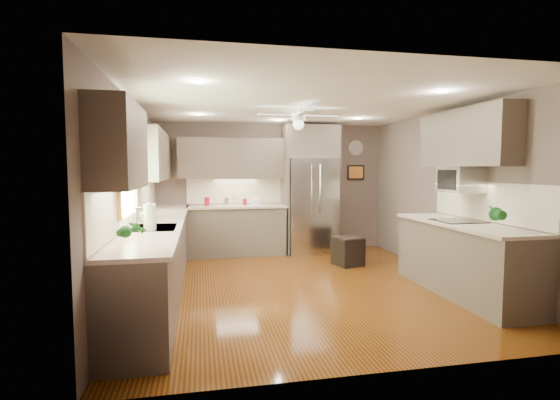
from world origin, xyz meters
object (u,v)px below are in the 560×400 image
object	(u,v)px
canister_c	(236,200)
paper_towel	(150,218)
bowl	(257,203)
soap_bottle	(145,216)
canister_a	(207,201)
refrigerator	(311,191)
potted_plant_left	(133,230)
potted_plant_right	(497,214)
stool	(348,251)
canister_b	(226,202)
canister_d	(245,202)
microwave	(460,180)

from	to	relation	value
canister_c	paper_towel	distance (m)	3.23
canister_c	bowl	size ratio (longest dim) A/B	0.83
soap_bottle	canister_a	bearing A→B (deg)	72.06
canister_a	refrigerator	distance (m)	1.98
soap_bottle	canister_c	bearing A→B (deg)	61.83
potted_plant_left	paper_towel	size ratio (longest dim) A/B	1.01
potted_plant_right	stool	bearing A→B (deg)	109.84
canister_a	paper_towel	world-z (taller)	paper_towel
canister_b	canister_c	distance (m)	0.18
canister_c	potted_plant_right	distance (m)	4.50
canister_d	microwave	distance (m)	3.83
refrigerator	potted_plant_left	bearing A→B (deg)	-123.73
potted_plant_right	bowl	bearing A→B (deg)	121.87
soap_bottle	potted_plant_left	size ratio (longest dim) A/B	0.63
microwave	soap_bottle	bearing A→B (deg)	175.57
canister_c	refrigerator	xyz separation A→B (m)	(1.44, -0.08, 0.16)
canister_d	potted_plant_right	size ratio (longest dim) A/B	0.34
canister_a	canister_b	world-z (taller)	canister_a
potted_plant_right	stool	world-z (taller)	potted_plant_right
canister_b	stool	xyz separation A→B (m)	(1.95, -1.25, -0.77)
canister_b	microwave	size ratio (longest dim) A/B	0.28
potted_plant_right	refrigerator	bearing A→B (deg)	108.61
canister_c	microwave	bearing A→B (deg)	-45.17
canister_d	canister_c	bearing A→B (deg)	174.50
bowl	canister_c	bearing A→B (deg)	174.57
canister_b	canister_d	xyz separation A→B (m)	(0.35, -0.02, -0.01)
refrigerator	canister_d	bearing A→B (deg)	177.30
potted_plant_right	paper_towel	world-z (taller)	potted_plant_right
potted_plant_right	canister_c	bearing A→B (deg)	125.97
canister_b	potted_plant_right	world-z (taller)	potted_plant_right
soap_bottle	bowl	world-z (taller)	soap_bottle
canister_d	microwave	size ratio (longest dim) A/B	0.22
canister_c	bowl	distance (m)	0.41
canister_c	microwave	size ratio (longest dim) A/B	0.35
refrigerator	stool	bearing A→B (deg)	-73.98
canister_b	refrigerator	xyz separation A→B (m)	(1.62, -0.08, 0.18)
refrigerator	stool	distance (m)	1.54
bowl	canister_b	bearing A→B (deg)	175.88
potted_plant_right	paper_towel	distance (m)	3.90
canister_c	stool	xyz separation A→B (m)	(1.78, -1.24, -0.79)
potted_plant_right	microwave	xyz separation A→B (m)	(0.13, 0.86, 0.36)
paper_towel	soap_bottle	bearing A→B (deg)	102.86
canister_a	canister_c	bearing A→B (deg)	3.15
canister_b	refrigerator	bearing A→B (deg)	-2.82
potted_plant_right	stool	distance (m)	2.70
potted_plant_left	stool	bearing A→B (deg)	43.23
canister_d	stool	world-z (taller)	canister_d
canister_a	canister_b	xyz separation A→B (m)	(0.35, 0.03, -0.01)
canister_a	potted_plant_left	bearing A→B (deg)	-99.64
potted_plant_left	bowl	world-z (taller)	potted_plant_left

